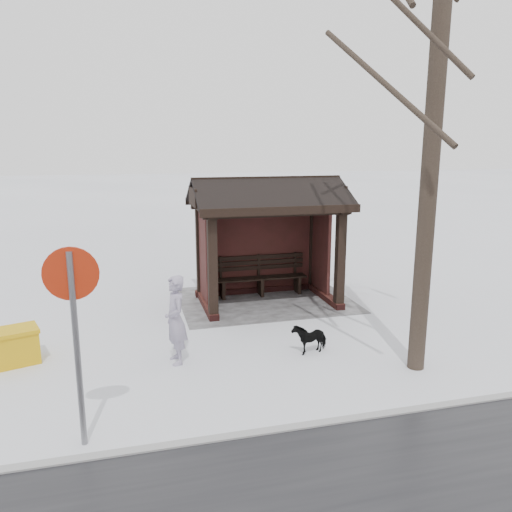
{
  "coord_description": "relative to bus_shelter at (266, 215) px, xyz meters",
  "views": [
    {
      "loc": [
        3.25,
        11.32,
        3.79
      ],
      "look_at": [
        0.49,
        0.8,
        1.38
      ],
      "focal_mm": 35.0,
      "sensor_mm": 36.0,
      "label": 1
    }
  ],
  "objects": [
    {
      "name": "ground",
      "position": [
        0.0,
        0.16,
        -2.17
      ],
      "size": [
        120.0,
        120.0,
        0.0
      ],
      "primitive_type": "plane",
      "color": "silver",
      "rests_on": "ground"
    },
    {
      "name": "kerb",
      "position": [
        0.0,
        5.66,
        -2.16
      ],
      "size": [
        120.0,
        0.15,
        0.06
      ],
      "primitive_type": "cube",
      "color": "gray",
      "rests_on": "ground"
    },
    {
      "name": "trampled_patch",
      "position": [
        0.0,
        -0.04,
        -2.16
      ],
      "size": [
        4.2,
        3.2,
        0.02
      ],
      "primitive_type": "cube",
      "color": "gray",
      "rests_on": "ground"
    },
    {
      "name": "bus_shelter",
      "position": [
        0.0,
        0.0,
        0.0
      ],
      "size": [
        3.6,
        2.4,
        3.09
      ],
      "color": "#3A1615",
      "rests_on": "ground"
    },
    {
      "name": "pedestrian",
      "position": [
        2.51,
        3.08,
        -1.37
      ],
      "size": [
        0.46,
        0.63,
        1.6
      ],
      "primitive_type": "imported",
      "rotation": [
        0.0,
        0.0,
        1.72
      ],
      "color": "#938AA2",
      "rests_on": "ground"
    },
    {
      "name": "dog",
      "position": [
        0.05,
        3.24,
        -1.89
      ],
      "size": [
        0.72,
        0.46,
        0.56
      ],
      "primitive_type": "imported",
      "rotation": [
        0.0,
        0.0,
        1.84
      ],
      "color": "black",
      "rests_on": "ground"
    },
    {
      "name": "grit_bin",
      "position": [
        5.31,
        2.42,
        -1.84
      ],
      "size": [
        0.98,
        0.81,
        0.65
      ],
      "rotation": [
        0.0,
        0.0,
        0.32
      ],
      "color": "#C9990B",
      "rests_on": "ground"
    },
    {
      "name": "road_sign",
      "position": [
        3.94,
        5.29,
        -0.31
      ],
      "size": [
        0.67,
        0.1,
        2.61
      ],
      "rotation": [
        0.0,
        0.0,
        -0.02
      ],
      "color": "slate",
      "rests_on": "ground"
    }
  ]
}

